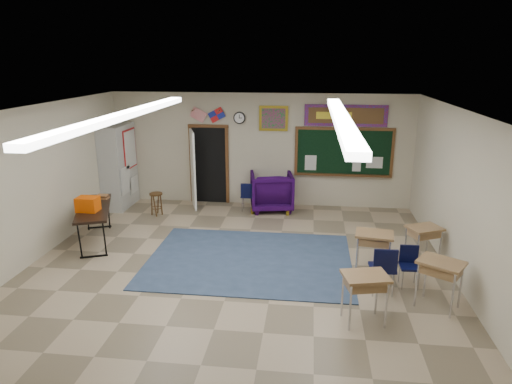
# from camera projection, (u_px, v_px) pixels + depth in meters

# --- Properties ---
(floor) EXTENTS (9.00, 9.00, 0.00)m
(floor) POSITION_uv_depth(u_px,v_px,m) (233.00, 278.00, 8.33)
(floor) COLOR gray
(floor) RESTS_ON ground
(back_wall) EXTENTS (8.00, 0.04, 3.00)m
(back_wall) POSITION_uv_depth(u_px,v_px,m) (260.00, 150.00, 12.19)
(back_wall) COLOR #C0B59B
(back_wall) RESTS_ON floor
(front_wall) EXTENTS (8.00, 0.04, 3.00)m
(front_wall) POSITION_uv_depth(u_px,v_px,m) (134.00, 368.00, 3.62)
(front_wall) COLOR #C0B59B
(front_wall) RESTS_ON floor
(left_wall) EXTENTS (0.04, 9.00, 3.00)m
(left_wall) POSITION_uv_depth(u_px,v_px,m) (17.00, 192.00, 8.36)
(left_wall) COLOR #C0B59B
(left_wall) RESTS_ON floor
(right_wall) EXTENTS (0.04, 9.00, 3.00)m
(right_wall) POSITION_uv_depth(u_px,v_px,m) (473.00, 209.00, 7.44)
(right_wall) COLOR #C0B59B
(right_wall) RESTS_ON floor
(ceiling) EXTENTS (8.00, 9.00, 0.04)m
(ceiling) POSITION_uv_depth(u_px,v_px,m) (230.00, 113.00, 7.48)
(ceiling) COLOR white
(ceiling) RESTS_ON back_wall
(area_rug) EXTENTS (4.00, 3.00, 0.02)m
(area_rug) POSITION_uv_depth(u_px,v_px,m) (249.00, 260.00, 9.06)
(area_rug) COLOR #364767
(area_rug) RESTS_ON floor
(fluorescent_strips) EXTENTS (3.86, 6.00, 0.10)m
(fluorescent_strips) POSITION_uv_depth(u_px,v_px,m) (230.00, 116.00, 7.49)
(fluorescent_strips) COLOR white
(fluorescent_strips) RESTS_ON ceiling
(doorway) EXTENTS (1.10, 0.89, 2.16)m
(doorway) POSITION_uv_depth(u_px,v_px,m) (205.00, 166.00, 12.34)
(doorway) COLOR black
(doorway) RESTS_ON back_wall
(chalkboard) EXTENTS (2.55, 0.14, 1.30)m
(chalkboard) POSITION_uv_depth(u_px,v_px,m) (344.00, 154.00, 11.91)
(chalkboard) COLOR #573318
(chalkboard) RESTS_ON back_wall
(bulletin_board) EXTENTS (2.10, 0.05, 0.55)m
(bulletin_board) POSITION_uv_depth(u_px,v_px,m) (346.00, 116.00, 11.63)
(bulletin_board) COLOR #A30E0E
(bulletin_board) RESTS_ON back_wall
(framed_art_print) EXTENTS (0.75, 0.05, 0.65)m
(framed_art_print) POSITION_uv_depth(u_px,v_px,m) (274.00, 118.00, 11.87)
(framed_art_print) COLOR olive
(framed_art_print) RESTS_ON back_wall
(wall_clock) EXTENTS (0.32, 0.05, 0.32)m
(wall_clock) POSITION_uv_depth(u_px,v_px,m) (239.00, 118.00, 11.98)
(wall_clock) COLOR black
(wall_clock) RESTS_ON back_wall
(wall_flags) EXTENTS (1.16, 0.06, 0.70)m
(wall_flags) POSITION_uv_depth(u_px,v_px,m) (207.00, 113.00, 12.01)
(wall_flags) COLOR red
(wall_flags) RESTS_ON back_wall
(storage_cabinet) EXTENTS (0.59, 1.25, 2.20)m
(storage_cabinet) POSITION_uv_depth(u_px,v_px,m) (119.00, 166.00, 12.11)
(storage_cabinet) COLOR #A4A4A0
(storage_cabinet) RESTS_ON floor
(wingback_armchair) EXTENTS (1.24, 1.27, 1.00)m
(wingback_armchair) POSITION_uv_depth(u_px,v_px,m) (272.00, 191.00, 11.98)
(wingback_armchair) COLOR #1D0532
(wingback_armchair) RESTS_ON floor
(student_chair_reading) EXTENTS (0.40, 0.40, 0.78)m
(student_chair_reading) POSITION_uv_depth(u_px,v_px,m) (248.00, 196.00, 11.91)
(student_chair_reading) COLOR black
(student_chair_reading) RESTS_ON floor
(student_chair_desk_a) EXTENTS (0.46, 0.46, 0.87)m
(student_chair_desk_a) POSITION_uv_depth(u_px,v_px,m) (382.00, 269.00, 7.72)
(student_chair_desk_a) COLOR black
(student_chair_desk_a) RESTS_ON floor
(student_chair_desk_b) EXTENTS (0.37, 0.37, 0.72)m
(student_chair_desk_b) POSITION_uv_depth(u_px,v_px,m) (410.00, 268.00, 7.93)
(student_chair_desk_b) COLOR black
(student_chair_desk_b) RESTS_ON floor
(student_desk_front_left) EXTENTS (0.74, 0.59, 0.81)m
(student_desk_front_left) POSITION_uv_depth(u_px,v_px,m) (373.00, 251.00, 8.39)
(student_desk_front_left) COLOR olive
(student_desk_front_left) RESTS_ON floor
(student_desk_front_right) EXTENTS (0.76, 0.68, 0.74)m
(student_desk_front_right) POSITION_uv_depth(u_px,v_px,m) (423.00, 243.00, 8.86)
(student_desk_front_right) COLOR olive
(student_desk_front_right) RESTS_ON floor
(student_desk_back_left) EXTENTS (0.75, 0.63, 0.79)m
(student_desk_back_left) POSITION_uv_depth(u_px,v_px,m) (364.00, 296.00, 6.83)
(student_desk_back_left) COLOR olive
(student_desk_back_left) RESTS_ON floor
(student_desk_back_right) EXTENTS (0.83, 0.78, 0.80)m
(student_desk_back_right) POSITION_uv_depth(u_px,v_px,m) (439.00, 282.00, 7.24)
(student_desk_back_right) COLOR olive
(student_desk_back_right) RESTS_ON floor
(folding_table) EXTENTS (1.30, 2.03, 1.10)m
(folding_table) POSITION_uv_depth(u_px,v_px,m) (95.00, 223.00, 9.86)
(folding_table) COLOR black
(folding_table) RESTS_ON floor
(wooden_stool) EXTENTS (0.33, 0.33, 0.58)m
(wooden_stool) POSITION_uv_depth(u_px,v_px,m) (157.00, 204.00, 11.60)
(wooden_stool) COLOR #4C3016
(wooden_stool) RESTS_ON floor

